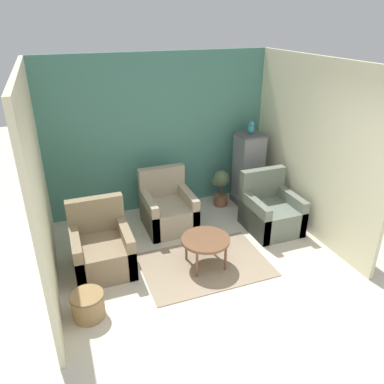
{
  "coord_description": "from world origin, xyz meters",
  "views": [
    {
      "loc": [
        -1.69,
        -2.91,
        3.2
      ],
      "look_at": [
        0.0,
        1.55,
        0.94
      ],
      "focal_mm": 35.0,
      "sensor_mm": 36.0,
      "label": 1
    }
  ],
  "objects": [
    {
      "name": "armchair_middle",
      "position": [
        -0.13,
        2.32,
        0.29
      ],
      "size": [
        0.78,
        0.85,
        0.94
      ],
      "color": "tan",
      "rests_on": "ground_plane"
    },
    {
      "name": "area_rug",
      "position": [
        0.02,
        1.09,
        0.01
      ],
      "size": [
        1.75,
        1.2,
        0.01
      ],
      "color": "gray",
      "rests_on": "ground_plane"
    },
    {
      "name": "wall_right",
      "position": [
        1.97,
        1.55,
        1.35
      ],
      "size": [
        0.06,
        3.1,
        2.69
      ],
      "color": "beige",
      "rests_on": "ground_plane"
    },
    {
      "name": "birdcage",
      "position": [
        1.51,
        2.64,
        0.66
      ],
      "size": [
        0.47,
        0.47,
        1.33
      ],
      "color": "#555559",
      "rests_on": "ground_plane"
    },
    {
      "name": "wicker_basket",
      "position": [
        -1.63,
        0.65,
        0.17
      ],
      "size": [
        0.39,
        0.39,
        0.32
      ],
      "color": "#A37F51",
      "rests_on": "ground_plane"
    },
    {
      "name": "potted_plant",
      "position": [
        1.0,
        2.7,
        0.42
      ],
      "size": [
        0.33,
        0.3,
        0.68
      ],
      "color": "brown",
      "rests_on": "ground_plane"
    },
    {
      "name": "coffee_table",
      "position": [
        0.02,
        1.09,
        0.4
      ],
      "size": [
        0.67,
        0.67,
        0.44
      ],
      "color": "brown",
      "rests_on": "ground_plane"
    },
    {
      "name": "parrot",
      "position": [
        1.51,
        2.64,
        1.43
      ],
      "size": [
        0.11,
        0.19,
        0.23
      ],
      "color": "teal",
      "rests_on": "birdcage"
    },
    {
      "name": "ground_plane",
      "position": [
        0.0,
        0.0,
        0.0
      ],
      "size": [
        20.0,
        20.0,
        0.0
      ],
      "primitive_type": "plane",
      "color": "beige",
      "rests_on": "ground"
    },
    {
      "name": "wall_back_accent",
      "position": [
        0.0,
        3.13,
        1.35
      ],
      "size": [
        3.99,
        0.06,
        2.69
      ],
      "color": "#4C897A",
      "rests_on": "ground_plane"
    },
    {
      "name": "armchair_right",
      "position": [
        1.41,
        1.66,
        0.29
      ],
      "size": [
        0.78,
        0.85,
        0.94
      ],
      "color": "slate",
      "rests_on": "ground_plane"
    },
    {
      "name": "armchair_left",
      "position": [
        -1.32,
        1.55,
        0.29
      ],
      "size": [
        0.78,
        0.85,
        0.94
      ],
      "color": "#8E7A5B",
      "rests_on": "ground_plane"
    },
    {
      "name": "wall_left",
      "position": [
        -1.97,
        1.55,
        1.35
      ],
      "size": [
        0.06,
        3.1,
        2.69
      ],
      "color": "beige",
      "rests_on": "ground_plane"
    }
  ]
}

